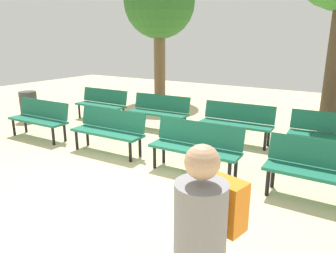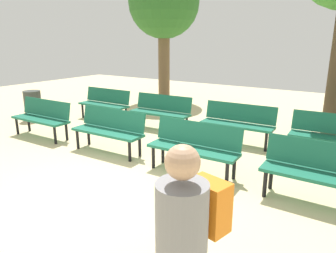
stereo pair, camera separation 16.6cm
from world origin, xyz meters
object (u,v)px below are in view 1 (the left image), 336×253
at_px(bench_r1_c0, 102,102).
at_px(trash_bin, 29,106).
at_px(bench_r0_c1, 109,128).
at_px(bench_r0_c0, 40,117).
at_px(bench_r1_c1, 159,110).
at_px(bench_r0_c3, 324,168).
at_px(bench_r1_c3, 333,133).
at_px(bench_r1_c2, 237,121).
at_px(tree_0, 159,4).
at_px(bench_r0_c2, 196,144).
at_px(visitor_with_backpack, 203,246).

relative_size(bench_r1_c0, trash_bin, 1.93).
height_order(bench_r0_c1, trash_bin, bench_r0_c1).
bearing_deg(bench_r0_c0, bench_r1_c1, 45.33).
bearing_deg(bench_r1_c0, bench_r0_c3, -18.09).
distance_m(bench_r0_c1, bench_r1_c3, 4.41).
bearing_deg(bench_r1_c2, bench_r0_c1, -137.42).
bearing_deg(tree_0, bench_r0_c2, -51.45).
bearing_deg(bench_r1_c0, bench_r1_c3, 0.47).
bearing_deg(bench_r0_c0, bench_r1_c0, 87.90).
bearing_deg(tree_0, bench_r0_c3, -40.56).
height_order(tree_0, visitor_with_backpack, tree_0).
height_order(bench_r0_c0, bench_r1_c1, same).
relative_size(bench_r0_c3, trash_bin, 1.93).
xyz_separation_m(bench_r1_c0, bench_r1_c2, (4.02, 0.05, 0.00)).
distance_m(bench_r0_c0, bench_r1_c0, 2.05).
height_order(bench_r1_c1, bench_r1_c3, same).
xyz_separation_m(bench_r1_c1, tree_0, (-2.31, 3.53, 2.98)).
xyz_separation_m(bench_r0_c0, tree_0, (-0.35, 5.62, 2.98)).
bearing_deg(bench_r0_c3, tree_0, 138.98).
bearing_deg(visitor_with_backpack, bench_r1_c3, -80.72).
relative_size(bench_r1_c3, trash_bin, 1.95).
height_order(bench_r1_c2, visitor_with_backpack, visitor_with_backpack).
bearing_deg(bench_r0_c3, bench_r0_c2, -179.83).
bearing_deg(bench_r0_c3, bench_r1_c2, 135.39).
distance_m(bench_r1_c1, bench_r1_c3, 3.98).
bearing_deg(bench_r0_c3, bench_r1_c0, 162.18).
relative_size(bench_r1_c0, bench_r1_c2, 0.99).
relative_size(bench_r0_c0, bench_r1_c0, 1.00).
distance_m(bench_r0_c0, visitor_with_backpack, 6.24).
distance_m(bench_r0_c2, tree_0, 7.60).
bearing_deg(trash_bin, visitor_with_backpack, -26.92).
relative_size(bench_r1_c2, bench_r1_c3, 1.00).
relative_size(bench_r1_c0, tree_0, 0.33).
bearing_deg(visitor_with_backpack, trash_bin, -13.24).
height_order(bench_r0_c0, visitor_with_backpack, visitor_with_backpack).
height_order(bench_r0_c2, bench_r1_c1, same).
height_order(bench_r0_c0, bench_r0_c2, same).
height_order(bench_r0_c1, bench_r0_c3, same).
height_order(bench_r0_c1, tree_0, tree_0).
bearing_deg(trash_bin, tree_0, 73.94).
relative_size(bench_r0_c1, bench_r1_c2, 1.00).
distance_m(bench_r1_c3, tree_0, 7.77).
bearing_deg(bench_r0_c1, visitor_with_backpack, -41.74).
xyz_separation_m(bench_r1_c2, visitor_with_backpack, (1.53, -4.91, 0.43)).
relative_size(bench_r0_c3, bench_r1_c3, 0.99).
bearing_deg(bench_r1_c2, bench_r1_c3, -0.02).
bearing_deg(trash_bin, bench_r0_c0, -27.39).
distance_m(bench_r0_c0, bench_r0_c3, 6.02).
xyz_separation_m(bench_r0_c0, bench_r1_c1, (1.97, 2.10, 0.00)).
xyz_separation_m(visitor_with_backpack, trash_bin, (-7.27, 3.69, -0.52)).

